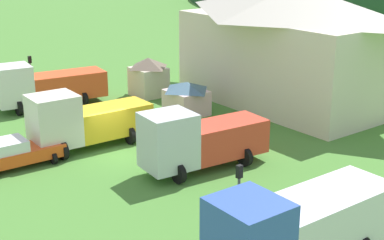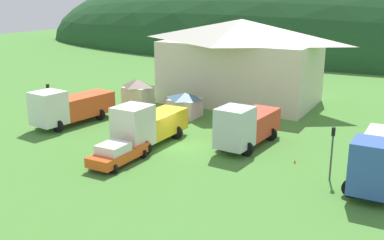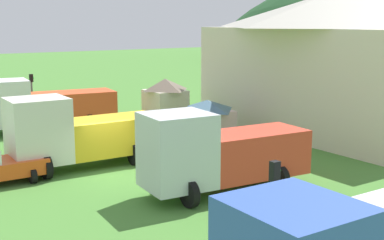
{
  "view_description": "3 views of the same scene",
  "coord_description": "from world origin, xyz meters",
  "px_view_note": "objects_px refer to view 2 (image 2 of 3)",
  "views": [
    {
      "loc": [
        27.81,
        -15.64,
        12.32
      ],
      "look_at": [
        1.03,
        4.84,
        1.44
      ],
      "focal_mm": 52.52,
      "sensor_mm": 36.0,
      "label": 1
    },
    {
      "loc": [
        17.5,
        -30.04,
        11.78
      ],
      "look_at": [
        -0.39,
        3.06,
        1.35
      ],
      "focal_mm": 42.76,
      "sensor_mm": 36.0,
      "label": 2
    },
    {
      "loc": [
        22.11,
        -10.6,
        7.19
      ],
      "look_at": [
        -0.79,
        4.86,
        2.01
      ],
      "focal_mm": 49.4,
      "sensor_mm": 36.0,
      "label": 3
    }
  ],
  "objects_px": {
    "traffic_cone_near_pickup": "(295,163)",
    "box_truck_blue": "(380,158)",
    "heavy_rig_white": "(70,106)",
    "depot_building": "(241,60)",
    "traffic_light_west": "(49,98)",
    "play_shed_cream": "(138,93)",
    "tow_truck_silver": "(246,125)",
    "play_shed_pink": "(185,104)",
    "service_pickup_orange": "(118,153)",
    "traffic_light_east": "(332,147)",
    "heavy_rig_striped": "(147,124)"
  },
  "relations": [
    {
      "from": "box_truck_blue",
      "to": "play_shed_pink",
      "type": "bearing_deg",
      "value": -114.48
    },
    {
      "from": "heavy_rig_white",
      "to": "heavy_rig_striped",
      "type": "height_order",
      "value": "heavy_rig_striped"
    },
    {
      "from": "play_shed_pink",
      "to": "box_truck_blue",
      "type": "relative_size",
      "value": 0.36
    },
    {
      "from": "service_pickup_orange",
      "to": "heavy_rig_white",
      "type": "bearing_deg",
      "value": -120.6
    },
    {
      "from": "tow_truck_silver",
      "to": "traffic_light_west",
      "type": "height_order",
      "value": "tow_truck_silver"
    },
    {
      "from": "heavy_rig_striped",
      "to": "traffic_light_west",
      "type": "distance_m",
      "value": 12.48
    },
    {
      "from": "heavy_rig_white",
      "to": "play_shed_cream",
      "type": "bearing_deg",
      "value": 173.66
    },
    {
      "from": "tow_truck_silver",
      "to": "box_truck_blue",
      "type": "relative_size",
      "value": 0.9
    },
    {
      "from": "depot_building",
      "to": "service_pickup_orange",
      "type": "height_order",
      "value": "depot_building"
    },
    {
      "from": "play_shed_cream",
      "to": "play_shed_pink",
      "type": "bearing_deg",
      "value": -5.98
    },
    {
      "from": "tow_truck_silver",
      "to": "depot_building",
      "type": "bearing_deg",
      "value": -150.93
    },
    {
      "from": "heavy_rig_striped",
      "to": "service_pickup_orange",
      "type": "xyz_separation_m",
      "value": [
        0.4,
        -4.42,
        -0.96
      ]
    },
    {
      "from": "play_shed_pink",
      "to": "service_pickup_orange",
      "type": "bearing_deg",
      "value": -80.97
    },
    {
      "from": "depot_building",
      "to": "traffic_cone_near_pickup",
      "type": "relative_size",
      "value": 28.32
    },
    {
      "from": "heavy_rig_striped",
      "to": "traffic_cone_near_pickup",
      "type": "xyz_separation_m",
      "value": [
        11.5,
        1.76,
        -1.79
      ]
    },
    {
      "from": "traffic_light_east",
      "to": "tow_truck_silver",
      "type": "bearing_deg",
      "value": 154.16
    },
    {
      "from": "heavy_rig_white",
      "to": "traffic_light_west",
      "type": "height_order",
      "value": "traffic_light_west"
    },
    {
      "from": "service_pickup_orange",
      "to": "traffic_light_west",
      "type": "bearing_deg",
      "value": -115.2
    },
    {
      "from": "heavy_rig_striped",
      "to": "traffic_light_west",
      "type": "height_order",
      "value": "heavy_rig_striped"
    },
    {
      "from": "play_shed_pink",
      "to": "traffic_cone_near_pickup",
      "type": "distance_m",
      "value": 15.3
    },
    {
      "from": "traffic_light_west",
      "to": "traffic_light_east",
      "type": "distance_m",
      "value": 26.77
    },
    {
      "from": "depot_building",
      "to": "heavy_rig_white",
      "type": "relative_size",
      "value": 2.06
    },
    {
      "from": "traffic_light_west",
      "to": "depot_building",
      "type": "bearing_deg",
      "value": 51.43
    },
    {
      "from": "traffic_cone_near_pickup",
      "to": "depot_building",
      "type": "bearing_deg",
      "value": 124.43
    },
    {
      "from": "box_truck_blue",
      "to": "play_shed_cream",
      "type": "bearing_deg",
      "value": -110.23
    },
    {
      "from": "depot_building",
      "to": "play_shed_pink",
      "type": "xyz_separation_m",
      "value": [
        -2.24,
        -8.58,
        -3.46
      ]
    },
    {
      "from": "box_truck_blue",
      "to": "traffic_light_west",
      "type": "xyz_separation_m",
      "value": [
        -29.54,
        1.38,
        0.38
      ]
    },
    {
      "from": "heavy_rig_striped",
      "to": "tow_truck_silver",
      "type": "xyz_separation_m",
      "value": [
        6.98,
        3.46,
        -0.0
      ]
    },
    {
      "from": "depot_building",
      "to": "play_shed_pink",
      "type": "bearing_deg",
      "value": -104.66
    },
    {
      "from": "play_shed_pink",
      "to": "traffic_light_west",
      "type": "bearing_deg",
      "value": -144.68
    },
    {
      "from": "play_shed_pink",
      "to": "traffic_light_east",
      "type": "bearing_deg",
      "value": -30.19
    },
    {
      "from": "depot_building",
      "to": "tow_truck_silver",
      "type": "xyz_separation_m",
      "value": [
        6.51,
        -14.39,
        -2.92
      ]
    },
    {
      "from": "play_shed_cream",
      "to": "box_truck_blue",
      "type": "bearing_deg",
      "value": -20.83
    },
    {
      "from": "tow_truck_silver",
      "to": "box_truck_blue",
      "type": "distance_m",
      "value": 10.66
    },
    {
      "from": "traffic_cone_near_pickup",
      "to": "box_truck_blue",
      "type": "bearing_deg",
      "value": -13.53
    },
    {
      "from": "traffic_cone_near_pickup",
      "to": "play_shed_pink",
      "type": "bearing_deg",
      "value": 150.51
    },
    {
      "from": "depot_building",
      "to": "play_shed_cream",
      "type": "distance_m",
      "value": 11.88
    },
    {
      "from": "box_truck_blue",
      "to": "depot_building",
      "type": "bearing_deg",
      "value": -135.63
    },
    {
      "from": "box_truck_blue",
      "to": "traffic_cone_near_pickup",
      "type": "height_order",
      "value": "box_truck_blue"
    },
    {
      "from": "heavy_rig_striped",
      "to": "box_truck_blue",
      "type": "relative_size",
      "value": 0.9
    },
    {
      "from": "box_truck_blue",
      "to": "traffic_light_east",
      "type": "distance_m",
      "value": 2.91
    },
    {
      "from": "depot_building",
      "to": "traffic_light_west",
      "type": "xyz_separation_m",
      "value": [
        -12.82,
        -16.08,
        -2.49
      ]
    },
    {
      "from": "depot_building",
      "to": "heavy_rig_striped",
      "type": "height_order",
      "value": "depot_building"
    },
    {
      "from": "play_shed_pink",
      "to": "tow_truck_silver",
      "type": "xyz_separation_m",
      "value": [
        8.75,
        -5.81,
        0.54
      ]
    },
    {
      "from": "depot_building",
      "to": "tow_truck_silver",
      "type": "relative_size",
      "value": 2.3
    },
    {
      "from": "tow_truck_silver",
      "to": "service_pickup_orange",
      "type": "distance_m",
      "value": 10.31
    },
    {
      "from": "heavy_rig_white",
      "to": "traffic_cone_near_pickup",
      "type": "relative_size",
      "value": 13.76
    },
    {
      "from": "traffic_light_west",
      "to": "play_shed_cream",
      "type": "bearing_deg",
      "value": 60.77
    },
    {
      "from": "play_shed_pink",
      "to": "depot_building",
      "type": "bearing_deg",
      "value": 75.34
    },
    {
      "from": "play_shed_pink",
      "to": "tow_truck_silver",
      "type": "distance_m",
      "value": 10.52
    }
  ]
}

